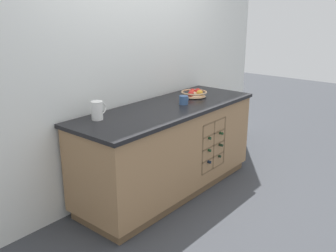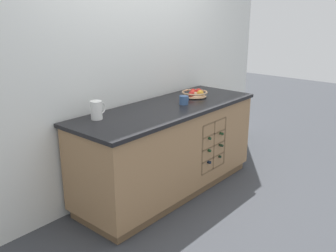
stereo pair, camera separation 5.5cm
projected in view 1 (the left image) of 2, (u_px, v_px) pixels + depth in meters
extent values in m
plane|color=#383A3F|center=(168.00, 190.00, 3.90)|extent=(14.00, 14.00, 0.00)
cube|color=silver|center=(136.00, 63.00, 3.76)|extent=(4.43, 0.06, 2.55)
cube|color=brown|center=(168.00, 186.00, 3.89)|extent=(1.97, 0.63, 0.09)
cube|color=#99724C|center=(168.00, 147.00, 3.75)|extent=(2.03, 0.69, 0.77)
cube|color=black|center=(168.00, 108.00, 3.63)|extent=(2.07, 0.73, 0.03)
cube|color=brown|center=(206.00, 143.00, 3.83)|extent=(0.40, 0.01, 0.51)
cube|color=brown|center=(198.00, 150.00, 3.65)|extent=(0.02, 0.10, 0.51)
cube|color=brown|center=(220.00, 139.00, 3.95)|extent=(0.02, 0.10, 0.51)
cube|color=brown|center=(209.00, 167.00, 3.88)|extent=(0.40, 0.10, 0.02)
cube|color=brown|center=(209.00, 156.00, 3.84)|extent=(0.40, 0.10, 0.02)
cube|color=brown|center=(210.00, 144.00, 3.80)|extent=(0.40, 0.10, 0.02)
cube|color=brown|center=(210.00, 133.00, 3.76)|extent=(0.40, 0.10, 0.02)
cube|color=brown|center=(211.00, 120.00, 3.72)|extent=(0.40, 0.10, 0.02)
cube|color=brown|center=(210.00, 144.00, 3.80)|extent=(0.02, 0.10, 0.51)
cylinder|color=black|center=(196.00, 158.00, 3.83)|extent=(0.08, 0.20, 0.08)
cylinder|color=black|center=(207.00, 161.00, 3.75)|extent=(0.03, 0.08, 0.03)
cylinder|color=black|center=(207.00, 153.00, 3.98)|extent=(0.07, 0.19, 0.07)
cylinder|color=black|center=(217.00, 156.00, 3.90)|extent=(0.03, 0.08, 0.03)
cylinder|color=#19381E|center=(194.00, 146.00, 3.81)|extent=(0.07, 0.21, 0.07)
cylinder|color=#19381E|center=(207.00, 150.00, 3.71)|extent=(0.03, 0.09, 0.03)
cylinder|color=black|center=(208.00, 142.00, 3.94)|extent=(0.07, 0.20, 0.07)
cylinder|color=black|center=(219.00, 145.00, 3.85)|extent=(0.03, 0.08, 0.03)
cylinder|color=#19381E|center=(195.00, 135.00, 3.76)|extent=(0.07, 0.20, 0.07)
cylinder|color=#19381E|center=(207.00, 138.00, 3.67)|extent=(0.03, 0.08, 0.03)
cylinder|color=#19381E|center=(207.00, 130.00, 3.90)|extent=(0.07, 0.20, 0.07)
cylinder|color=#19381E|center=(219.00, 133.00, 3.81)|extent=(0.03, 0.09, 0.03)
cylinder|color=tan|center=(194.00, 97.00, 4.01)|extent=(0.12, 0.12, 0.01)
cone|color=tan|center=(194.00, 94.00, 4.01)|extent=(0.26, 0.26, 0.05)
torus|color=tan|center=(194.00, 92.00, 4.00)|extent=(0.28, 0.28, 0.02)
sphere|color=red|center=(192.00, 92.00, 4.07)|extent=(0.07, 0.07, 0.07)
sphere|color=gold|center=(200.00, 93.00, 3.98)|extent=(0.08, 0.08, 0.08)
sphere|color=red|center=(192.00, 93.00, 4.01)|extent=(0.07, 0.07, 0.07)
sphere|color=red|center=(198.00, 92.00, 4.04)|extent=(0.08, 0.08, 0.08)
sphere|color=red|center=(191.00, 94.00, 3.95)|extent=(0.07, 0.07, 0.07)
cylinder|color=white|center=(97.00, 110.00, 3.19)|extent=(0.10, 0.10, 0.16)
torus|color=white|center=(96.00, 102.00, 3.17)|extent=(0.10, 0.10, 0.01)
torus|color=white|center=(102.00, 108.00, 3.23)|extent=(0.11, 0.01, 0.11)
cylinder|color=#385684|center=(184.00, 100.00, 3.71)|extent=(0.09, 0.09, 0.09)
torus|color=#385684|center=(187.00, 99.00, 3.74)|extent=(0.07, 0.01, 0.07)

